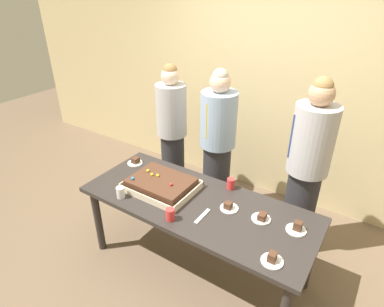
# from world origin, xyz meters

# --- Properties ---
(ground_plane) EXTENTS (12.00, 12.00, 0.00)m
(ground_plane) POSITION_xyz_m (0.00, 0.00, 0.00)
(ground_plane) COLOR brown
(interior_back_panel) EXTENTS (8.00, 0.12, 3.00)m
(interior_back_panel) POSITION_xyz_m (0.00, 1.60, 1.50)
(interior_back_panel) COLOR #CCB784
(interior_back_panel) RESTS_ON ground_plane
(party_table) EXTENTS (1.99, 0.81, 0.74)m
(party_table) POSITION_xyz_m (0.00, 0.00, 0.66)
(party_table) COLOR #2D2826
(party_table) RESTS_ON ground_plane
(sheet_cake) EXTENTS (0.60, 0.46, 0.12)m
(sheet_cake) POSITION_xyz_m (-0.37, -0.01, 0.79)
(sheet_cake) COLOR beige
(sheet_cake) RESTS_ON party_table
(plated_slice_near_left) EXTENTS (0.15, 0.15, 0.06)m
(plated_slice_near_left) POSITION_xyz_m (0.54, 0.09, 0.76)
(plated_slice_near_left) COLOR white
(plated_slice_near_left) RESTS_ON party_table
(plated_slice_near_right) EXTENTS (0.15, 0.15, 0.06)m
(plated_slice_near_right) POSITION_xyz_m (0.26, 0.07, 0.76)
(plated_slice_near_right) COLOR white
(plated_slice_near_right) RESTS_ON party_table
(plated_slice_far_left) EXTENTS (0.15, 0.15, 0.06)m
(plated_slice_far_left) POSITION_xyz_m (-0.87, 0.20, 0.76)
(plated_slice_far_left) COLOR white
(plated_slice_far_left) RESTS_ON party_table
(plated_slice_far_right) EXTENTS (0.15, 0.15, 0.08)m
(plated_slice_far_right) POSITION_xyz_m (0.80, 0.11, 0.77)
(plated_slice_far_right) COLOR white
(plated_slice_far_right) RESTS_ON party_table
(plated_slice_center_front) EXTENTS (0.15, 0.15, 0.08)m
(plated_slice_center_front) POSITION_xyz_m (0.76, -0.27, 0.76)
(plated_slice_center_front) COLOR white
(plated_slice_center_front) RESTS_ON party_table
(drink_cup_nearest) EXTENTS (0.07, 0.07, 0.10)m
(drink_cup_nearest) POSITION_xyz_m (-0.05, -0.30, 0.79)
(drink_cup_nearest) COLOR red
(drink_cup_nearest) RESTS_ON party_table
(drink_cup_middle) EXTENTS (0.07, 0.07, 0.10)m
(drink_cup_middle) POSITION_xyz_m (0.14, 0.33, 0.79)
(drink_cup_middle) COLOR red
(drink_cup_middle) RESTS_ON party_table
(drink_cup_far_end) EXTENTS (0.07, 0.07, 0.10)m
(drink_cup_far_end) POSITION_xyz_m (-0.58, -0.30, 0.79)
(drink_cup_far_end) COLOR white
(drink_cup_far_end) RESTS_ON party_table
(cake_server_utensil) EXTENTS (0.03, 0.20, 0.01)m
(cake_server_utensil) POSITION_xyz_m (0.14, -0.13, 0.74)
(cake_server_utensil) COLOR silver
(cake_server_utensil) RESTS_ON party_table
(person_serving_front) EXTENTS (0.36, 0.36, 1.73)m
(person_serving_front) POSITION_xyz_m (0.67, 0.76, 0.89)
(person_serving_front) COLOR #28282D
(person_serving_front) RESTS_ON ground_plane
(person_green_shirt_behind) EXTENTS (0.34, 0.34, 1.63)m
(person_green_shirt_behind) POSITION_xyz_m (-0.85, 0.81, 0.84)
(person_green_shirt_behind) COLOR #28282D
(person_green_shirt_behind) RESTS_ON ground_plane
(person_striped_tie_right) EXTENTS (0.37, 0.37, 1.65)m
(person_striped_tie_right) POSITION_xyz_m (-0.27, 0.82, 0.85)
(person_striped_tie_right) COLOR #28282D
(person_striped_tie_right) RESTS_ON ground_plane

